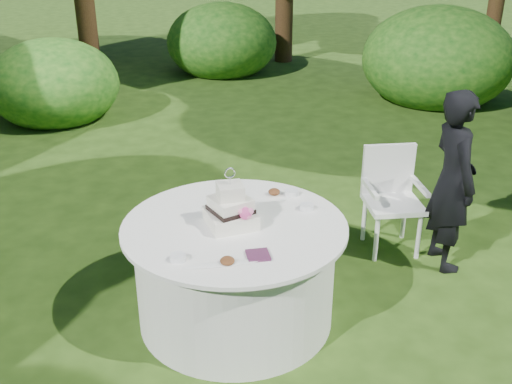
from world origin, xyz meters
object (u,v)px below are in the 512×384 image
Objects in this scene: guest at (453,181)px; cake at (231,210)px; chair at (391,191)px; table at (235,271)px; napkins at (258,255)px.

guest is 3.55× the size of cake.
chair is at bearing 28.65° from cake.
guest is 1.93m from table.
table is at bearing 99.66° from napkins.
chair is at bearing 43.72° from guest.
table is (-1.85, -0.44, -0.37)m from guest.
guest is at bearing 13.46° from cake.
cake is at bearing 105.19° from guest.
cake is 1.77m from chair.
napkins is at bearing -77.29° from cake.
napkins is at bearing -80.34° from table.
chair is (1.52, 0.83, -0.36)m from cake.
table is 0.50m from cake.
napkins is 0.09× the size of table.
cake is at bearing -151.35° from chair.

